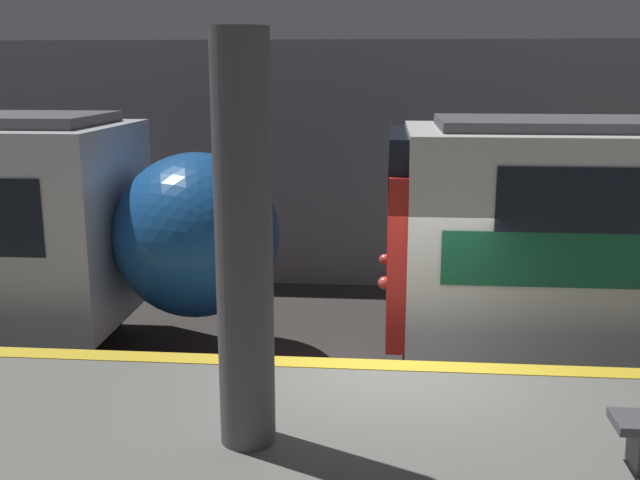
{
  "coord_description": "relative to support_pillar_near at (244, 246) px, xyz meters",
  "views": [
    {
      "loc": [
        -0.13,
        -8.13,
        4.3
      ],
      "look_at": [
        -0.93,
        0.97,
        2.19
      ],
      "focal_mm": 42.0,
      "sensor_mm": 36.0,
      "label": 1
    }
  ],
  "objects": [
    {
      "name": "support_pillar_near",
      "position": [
        0.0,
        0.0,
        0.0
      ],
      "size": [
        0.5,
        0.5,
        3.62
      ],
      "color": "#56565B",
      "rests_on": "platform"
    },
    {
      "name": "ground_plane",
      "position": [
        1.32,
        2.0,
        -2.82
      ],
      "size": [
        120.0,
        120.0,
        0.0
      ],
      "primitive_type": "plane",
      "color": "#33302D"
    },
    {
      "name": "station_rear_barrier",
      "position": [
        1.32,
        8.51,
        -0.4
      ],
      "size": [
        50.0,
        0.15,
        4.83
      ],
      "color": "gray",
      "rests_on": "ground"
    }
  ]
}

